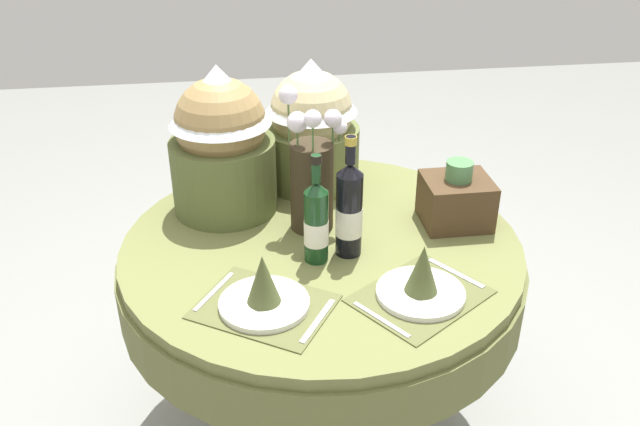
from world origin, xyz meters
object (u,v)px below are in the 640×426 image
Objects in this scene: place_setting_left at (264,293)px; gift_tub_back_centre at (311,120)px; gift_tub_back_left at (221,136)px; woven_basket_side_right at (456,199)px; dining_table at (321,275)px; wine_bottle_left at (316,222)px; place_setting_right at (421,282)px; wine_bottle_right at (349,210)px; flower_vase at (312,177)px.

gift_tub_back_centre is at bearing 73.08° from place_setting_left.
gift_tub_back_left reaches higher than gift_tub_back_centre.
woven_basket_side_right is (0.72, -0.20, -0.17)m from gift_tub_back_left.
dining_table is 0.28m from wine_bottle_left.
place_setting_left is (-0.20, -0.31, 0.18)m from dining_table.
gift_tub_back_centre is at bearing 139.53° from woven_basket_side_right.
place_setting_right is 0.35m from wine_bottle_left.
wine_bottle_right is 0.83× the size of gift_tub_back_centre.
dining_table is 0.43m from place_setting_right.
gift_tub_back_left is at bearing 148.26° from flower_vase.
wine_bottle_right is at bearing -160.34° from woven_basket_side_right.
wine_bottle_right is 0.40m from woven_basket_side_right.
place_setting_right is (0.42, -0.01, 0.00)m from place_setting_left.
woven_basket_side_right is (0.63, 0.37, 0.04)m from place_setting_left.
dining_table is at bearing -78.80° from flower_vase.
place_setting_right is at bearing -48.70° from gift_tub_back_left.
place_setting_left is 0.73m from woven_basket_side_right.
dining_table is 0.49m from woven_basket_side_right.
gift_tub_back_centre is at bearing 84.13° from wine_bottle_left.
place_setting_right is at bearing -119.57° from woven_basket_side_right.
wine_bottle_right reaches higher than woven_basket_side_right.
wine_bottle_left is at bearing 51.67° from place_setting_left.
wine_bottle_left is (0.17, 0.21, 0.08)m from place_setting_left.
flower_vase is at bearing 175.47° from woven_basket_side_right.
wine_bottle_right is at bearing 41.39° from place_setting_left.
flower_vase is at bearing 86.53° from wine_bottle_left.
wine_bottle_right is 0.50m from gift_tub_back_left.
wine_bottle_left is 0.46m from gift_tub_back_left.
flower_vase is (0.18, 0.40, 0.13)m from place_setting_left.
wine_bottle_left is at bearing -166.61° from wine_bottle_right.
dining_table is at bearing -93.21° from gift_tub_back_centre.
place_setting_left and place_setting_right have the same top height.
wine_bottle_right reaches higher than place_setting_right.
flower_vase is 1.22× the size of wine_bottle_right.
gift_tub_back_centre is (0.22, 0.72, 0.19)m from place_setting_left.
flower_vase reaches higher than wine_bottle_right.
gift_tub_back_left is at bearing 138.10° from dining_table.
place_setting_left is 0.46m from flower_vase.
flower_vase is at bearing 117.62° from wine_bottle_right.
place_setting_left is 0.77m from gift_tub_back_centre.
place_setting_left is 2.01× the size of woven_basket_side_right.
gift_tub_back_left is at bearing 136.81° from wine_bottle_right.
gift_tub_back_left reaches higher than place_setting_left.
dining_table is 3.73× the size of wine_bottle_left.
wine_bottle_right is (0.27, 0.23, 0.10)m from place_setting_left.
woven_basket_side_right is (0.21, 0.38, 0.04)m from place_setting_right.
wine_bottle_right reaches higher than wine_bottle_left.
wine_bottle_left is at bearing -93.47° from flower_vase.
gift_tub_back_left is at bearing -153.48° from gift_tub_back_centre.
woven_basket_side_right is (0.37, 0.13, -0.06)m from wine_bottle_right.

